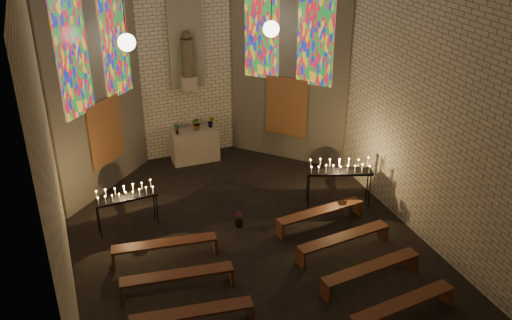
% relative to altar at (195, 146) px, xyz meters
% --- Properties ---
extents(floor, '(12.00, 12.00, 0.00)m').
position_rel_altar_xyz_m(floor, '(0.00, -5.45, -0.50)').
color(floor, black).
rests_on(floor, ground).
extents(room, '(8.22, 12.43, 7.00)m').
position_rel_altar_xyz_m(room, '(-0.00, -2.08, 3.22)').
color(room, beige).
rests_on(room, ground).
extents(altar, '(1.40, 0.60, 1.00)m').
position_rel_altar_xyz_m(altar, '(0.00, 0.00, 0.00)').
color(altar, '#B6A895').
rests_on(altar, ground).
extents(flower_vase_left, '(0.18, 0.12, 0.34)m').
position_rel_altar_xyz_m(flower_vase_left, '(-0.54, -0.06, 0.67)').
color(flower_vase_left, '#4C723F').
rests_on(flower_vase_left, altar).
extents(flower_vase_center, '(0.43, 0.39, 0.40)m').
position_rel_altar_xyz_m(flower_vase_center, '(0.11, 0.03, 0.70)').
color(flower_vase_center, '#4C723F').
rests_on(flower_vase_center, altar).
extents(flower_vase_right, '(0.24, 0.22, 0.36)m').
position_rel_altar_xyz_m(flower_vase_right, '(0.55, 0.06, 0.68)').
color(flower_vase_right, '#4C723F').
rests_on(flower_vase_right, altar).
extents(aisle_flower_pot, '(0.23, 0.23, 0.40)m').
position_rel_altar_xyz_m(aisle_flower_pot, '(0.05, -3.93, -0.30)').
color(aisle_flower_pot, '#4C723F').
rests_on(aisle_flower_pot, ground).
extents(votive_stand_left, '(1.53, 0.47, 1.11)m').
position_rel_altar_xyz_m(votive_stand_left, '(-2.53, -3.04, 0.45)').
color(votive_stand_left, black).
rests_on(votive_stand_left, ground).
extents(votive_stand_right, '(1.74, 0.95, 1.25)m').
position_rel_altar_xyz_m(votive_stand_right, '(2.84, -3.85, 0.57)').
color(votive_stand_right, black).
rests_on(votive_stand_right, ground).
extents(pew_left_0, '(2.38, 0.61, 0.45)m').
position_rel_altar_xyz_m(pew_left_0, '(-1.96, -4.60, -0.13)').
color(pew_left_0, '#532917').
rests_on(pew_left_0, ground).
extents(pew_right_0, '(2.38, 0.61, 0.45)m').
position_rel_altar_xyz_m(pew_right_0, '(1.96, -4.60, -0.13)').
color(pew_right_0, '#532917').
rests_on(pew_right_0, ground).
extents(pew_left_1, '(2.38, 0.61, 0.45)m').
position_rel_altar_xyz_m(pew_left_1, '(-1.96, -5.80, -0.13)').
color(pew_left_1, '#532917').
rests_on(pew_left_1, ground).
extents(pew_right_1, '(2.38, 0.61, 0.45)m').
position_rel_altar_xyz_m(pew_right_1, '(1.96, -5.80, -0.13)').
color(pew_right_1, '#532917').
rests_on(pew_right_1, ground).
extents(pew_left_2, '(2.38, 0.61, 0.45)m').
position_rel_altar_xyz_m(pew_left_2, '(-1.96, -7.00, -0.13)').
color(pew_left_2, '#532917').
rests_on(pew_left_2, ground).
extents(pew_right_2, '(2.38, 0.61, 0.45)m').
position_rel_altar_xyz_m(pew_right_2, '(1.96, -7.00, -0.13)').
color(pew_right_2, '#532917').
rests_on(pew_right_2, ground).
extents(pew_right_3, '(2.38, 0.61, 0.45)m').
position_rel_altar_xyz_m(pew_right_3, '(1.96, -8.20, -0.13)').
color(pew_right_3, '#532917').
rests_on(pew_right_3, ground).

